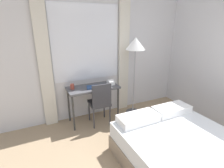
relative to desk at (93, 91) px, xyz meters
name	(u,v)px	position (x,y,z in m)	size (l,w,h in m)	color
wall_back_with_window	(103,54)	(0.37, 0.32, 0.67)	(4.73, 0.13, 2.70)	silver
desk	(93,91)	(0.00, 0.00, 0.00)	(1.03, 0.48, 0.77)	#4C4C51
desk_chair	(100,101)	(0.07, -0.21, -0.17)	(0.42, 0.42, 0.91)	#333338
bed	(189,158)	(0.68, -1.91, -0.42)	(1.54, 1.94, 0.63)	gray
standing_lamp	(135,49)	(0.94, -0.07, 0.79)	(0.41, 0.41, 1.72)	#4C4C51
telephone	(111,82)	(0.39, -0.02, 0.13)	(0.13, 0.17, 0.10)	white
book	(93,87)	(-0.02, -0.05, 0.09)	(0.27, 0.24, 0.02)	navy
mug	(72,87)	(-0.41, 0.05, 0.13)	(0.08, 0.08, 0.10)	#993F33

